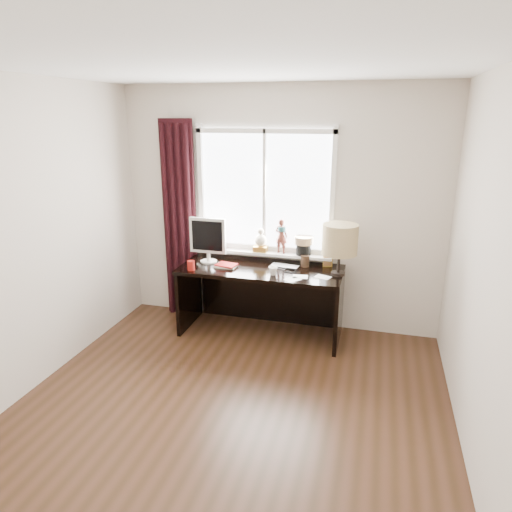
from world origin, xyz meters
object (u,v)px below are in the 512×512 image
(mug, at_px, (273,271))
(desk, at_px, (263,286))
(monitor, at_px, (208,237))
(table_lamp, at_px, (340,240))
(red_cup, at_px, (191,265))
(laptop, at_px, (285,266))

(mug, relative_size, desk, 0.05)
(monitor, bearing_deg, desk, 5.10)
(mug, bearing_deg, desk, 122.27)
(mug, distance_m, table_lamp, 0.73)
(mug, xyz_separation_m, red_cup, (-0.85, -0.08, 0.01))
(mug, bearing_deg, laptop, 75.24)
(monitor, bearing_deg, red_cup, -104.71)
(desk, bearing_deg, red_cup, -152.63)
(red_cup, height_order, monitor, monitor)
(laptop, height_order, monitor, monitor)
(mug, height_order, red_cup, red_cup)
(red_cup, xyz_separation_m, desk, (0.68, 0.35, -0.29))
(desk, relative_size, table_lamp, 3.27)
(monitor, bearing_deg, mug, -15.69)
(red_cup, relative_size, desk, 0.06)
(laptop, bearing_deg, desk, -173.50)
(laptop, height_order, desk, laptop)
(red_cup, bearing_deg, mug, 5.46)
(desk, bearing_deg, laptop, -1.70)
(laptop, xyz_separation_m, red_cup, (-0.92, -0.34, 0.04))
(laptop, xyz_separation_m, table_lamp, (0.56, -0.09, 0.35))
(mug, bearing_deg, red_cup, -174.54)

